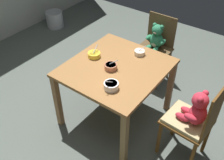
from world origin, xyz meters
TOP-DOWN VIEW (x-y plane):
  - ground_plane at (0.00, 0.00)m, footprint 5.20×5.20m
  - dining_table at (0.00, 0.00)m, footprint 0.99×0.93m
  - teddy_chair_near_right at (0.90, 0.03)m, footprint 0.37×0.41m
  - teddy_chair_near_front at (-0.02, -0.86)m, footprint 0.39×0.43m
  - porridge_bowl_terracotta_center at (-0.06, 0.02)m, footprint 0.13×0.13m
  - porridge_bowl_yellow_far_center at (0.01, 0.29)m, footprint 0.14×0.13m
  - porridge_bowl_cream_near_right at (0.32, -0.07)m, footprint 0.11×0.11m
  - porridge_bowl_white_near_left at (-0.29, -0.16)m, footprint 0.14×0.14m
  - metal_pail at (1.13, 2.15)m, footprint 0.29×0.29m

SIDE VIEW (x-z plane):
  - ground_plane at x=0.00m, z-range -0.04..0.00m
  - metal_pail at x=1.13m, z-range 0.00..0.28m
  - teddy_chair_near_right at x=0.90m, z-range 0.10..0.96m
  - teddy_chair_near_front at x=-0.02m, z-range 0.08..1.02m
  - dining_table at x=0.00m, z-range 0.26..0.96m
  - porridge_bowl_cream_near_right at x=0.32m, z-range 0.68..0.78m
  - porridge_bowl_yellow_far_center at x=0.01m, z-range 0.67..0.79m
  - porridge_bowl_terracotta_center at x=-0.06m, z-range 0.67..0.79m
  - porridge_bowl_white_near_left at x=-0.29m, z-range 0.67..0.80m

